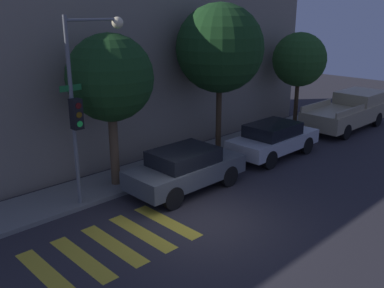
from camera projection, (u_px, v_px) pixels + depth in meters
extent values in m
plane|color=#2D2B30|center=(203.00, 223.00, 12.49)|extent=(60.00, 60.00, 0.00)
cube|color=slate|center=(119.00, 181.00, 15.37)|extent=(26.00, 2.08, 0.14)
cube|color=gray|center=(52.00, 75.00, 17.40)|extent=(26.00, 6.00, 6.82)
cube|color=gold|center=(47.00, 274.00, 10.08)|extent=(0.45, 2.60, 0.00)
cube|color=gold|center=(82.00, 259.00, 10.71)|extent=(0.45, 2.60, 0.00)
cube|color=gold|center=(113.00, 245.00, 11.33)|extent=(0.45, 2.60, 0.00)
cube|color=gold|center=(141.00, 233.00, 11.95)|extent=(0.45, 2.60, 0.00)
cube|color=gold|center=(167.00, 222.00, 12.57)|extent=(0.45, 2.60, 0.00)
cylinder|color=slate|center=(73.00, 117.00, 12.65)|extent=(0.12, 0.12, 5.83)
cube|color=black|center=(76.00, 114.00, 12.46)|extent=(0.30, 0.30, 0.90)
cylinder|color=#4C0C0C|center=(78.00, 106.00, 12.27)|extent=(0.18, 0.02, 0.18)
cylinder|color=#593D0A|center=(79.00, 115.00, 12.35)|extent=(0.18, 0.02, 0.18)
cylinder|color=#26E54C|center=(80.00, 124.00, 12.43)|extent=(0.18, 0.02, 0.18)
cube|color=#19662D|center=(71.00, 88.00, 12.38)|extent=(0.70, 0.02, 0.18)
cylinder|color=slate|center=(92.00, 20.00, 12.40)|extent=(1.75, 0.08, 0.08)
sphere|color=#F9E5B2|center=(118.00, 23.00, 13.01)|extent=(0.36, 0.36, 0.36)
cube|color=#4C5156|center=(186.00, 171.00, 14.60)|extent=(4.24, 1.78, 0.62)
cube|color=black|center=(184.00, 156.00, 14.36)|extent=(2.20, 1.56, 0.50)
cylinder|color=black|center=(197.00, 165.00, 16.11)|extent=(0.75, 0.22, 0.75)
cylinder|color=black|center=(229.00, 176.00, 15.02)|extent=(0.75, 0.22, 0.75)
cylinder|color=black|center=(141.00, 184.00, 14.36)|extent=(0.75, 0.22, 0.75)
cylinder|color=black|center=(173.00, 198.00, 13.27)|extent=(0.75, 0.22, 0.75)
cube|color=#B7BABF|center=(274.00, 141.00, 17.97)|extent=(4.28, 1.76, 0.58)
cube|color=black|center=(273.00, 129.00, 17.74)|extent=(2.23, 1.55, 0.51)
cylinder|color=black|center=(276.00, 138.00, 19.48)|extent=(0.75, 0.22, 0.75)
cylinder|color=black|center=(306.00, 145.00, 18.40)|extent=(0.75, 0.22, 0.75)
cylinder|color=black|center=(239.00, 151.00, 17.72)|extent=(0.75, 0.22, 0.75)
cylinder|color=black|center=(270.00, 160.00, 16.64)|extent=(0.75, 0.22, 0.75)
cube|color=tan|center=(345.00, 114.00, 22.12)|extent=(5.65, 2.09, 0.81)
cube|color=tan|center=(361.00, 97.00, 22.94)|extent=(2.54, 1.92, 0.60)
cube|color=tan|center=(316.00, 105.00, 21.65)|extent=(2.82, 0.08, 0.28)
cube|color=tan|center=(351.00, 111.00, 20.39)|extent=(2.82, 0.08, 0.28)
cylinder|color=black|center=(344.00, 113.00, 24.06)|extent=(0.75, 0.22, 0.75)
cylinder|color=black|center=(377.00, 119.00, 22.75)|extent=(0.75, 0.22, 0.75)
cylinder|color=black|center=(310.00, 125.00, 21.73)|extent=(0.75, 0.22, 0.75)
cylinder|color=black|center=(346.00, 132.00, 20.42)|extent=(0.75, 0.22, 0.75)
cylinder|color=brown|center=(114.00, 150.00, 14.62)|extent=(0.31, 0.31, 2.77)
sphere|color=#193D19|center=(110.00, 78.00, 13.88)|extent=(2.87, 2.87, 2.87)
cylinder|color=#42301E|center=(219.00, 118.00, 18.08)|extent=(0.24, 0.24, 3.13)
sphere|color=#193D19|center=(220.00, 48.00, 17.20)|extent=(3.58, 3.58, 3.58)
cylinder|color=#42301E|center=(296.00, 104.00, 22.11)|extent=(0.21, 0.21, 2.56)
sphere|color=#234C1E|center=(299.00, 60.00, 21.42)|extent=(2.70, 2.70, 2.70)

